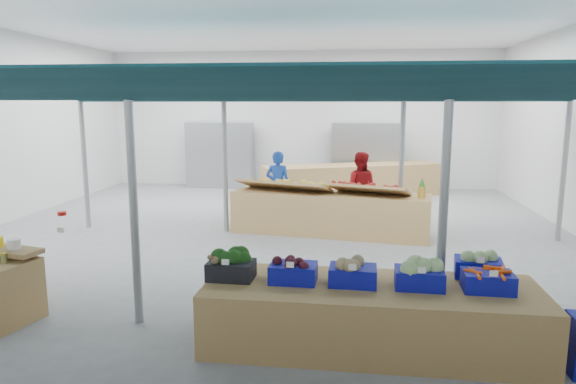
# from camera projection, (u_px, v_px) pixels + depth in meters

# --- Properties ---
(floor) EXTENTS (13.00, 13.00, 0.00)m
(floor) POSITION_uv_depth(u_px,v_px,m) (271.00, 239.00, 9.99)
(floor) COLOR slate
(floor) RESTS_ON ground
(hall) EXTENTS (13.00, 13.00, 13.00)m
(hall) POSITION_uv_depth(u_px,v_px,m) (280.00, 101.00, 10.95)
(hall) COLOR silver
(hall) RESTS_ON ground
(pole_grid) EXTENTS (10.00, 4.60, 3.00)m
(pole_grid) POSITION_uv_depth(u_px,v_px,m) (301.00, 155.00, 7.88)
(pole_grid) COLOR gray
(pole_grid) RESTS_ON floor
(awnings) EXTENTS (9.50, 7.08, 0.30)m
(awnings) POSITION_uv_depth(u_px,v_px,m) (302.00, 91.00, 7.72)
(awnings) COLOR #0B2B31
(awnings) RESTS_ON pole_grid
(back_shelving_left) EXTENTS (2.00, 0.50, 2.00)m
(back_shelving_left) POSITION_uv_depth(u_px,v_px,m) (220.00, 156.00, 15.98)
(back_shelving_left) COLOR #B23F33
(back_shelving_left) RESTS_ON floor
(back_shelving_right) EXTENTS (2.00, 0.50, 2.00)m
(back_shelving_right) POSITION_uv_depth(u_px,v_px,m) (366.00, 157.00, 15.46)
(back_shelving_right) COLOR #B23F33
(back_shelving_right) RESTS_ON floor
(veg_counter) EXTENTS (3.57, 1.26, 0.69)m
(veg_counter) POSITION_uv_depth(u_px,v_px,m) (370.00, 316.00, 5.50)
(veg_counter) COLOR #9C7344
(veg_counter) RESTS_ON floor
(fruit_counter) EXTENTS (4.01, 1.53, 0.84)m
(fruit_counter) POSITION_uv_depth(u_px,v_px,m) (330.00, 213.00, 10.30)
(fruit_counter) COLOR #9C7344
(fruit_counter) RESTS_ON floor
(far_counter) EXTENTS (5.05, 2.84, 0.91)m
(far_counter) POSITION_uv_depth(u_px,v_px,m) (352.00, 181.00, 14.44)
(far_counter) COLOR #9C7344
(far_counter) RESTS_ON floor
(vendor_left) EXTENTS (0.62, 0.46, 1.56)m
(vendor_left) POSITION_uv_depth(u_px,v_px,m) (278.00, 186.00, 11.45)
(vendor_left) COLOR #1A44AD
(vendor_left) RESTS_ON floor
(vendor_right) EXTENTS (0.84, 0.70, 1.56)m
(vendor_right) POSITION_uv_depth(u_px,v_px,m) (359.00, 187.00, 11.24)
(vendor_right) COLOR maroon
(vendor_right) RESTS_ON floor
(crate_broccoli) EXTENTS (0.51, 0.41, 0.35)m
(crate_broccoli) POSITION_uv_depth(u_px,v_px,m) (231.00, 265.00, 5.62)
(crate_broccoli) COLOR black
(crate_broccoli) RESTS_ON veg_counter
(crate_beets) EXTENTS (0.51, 0.41, 0.29)m
(crate_beets) POSITION_uv_depth(u_px,v_px,m) (293.00, 270.00, 5.54)
(crate_beets) COLOR #0D1090
(crate_beets) RESTS_ON veg_counter
(crate_celeriac) EXTENTS (0.51, 0.41, 0.31)m
(crate_celeriac) POSITION_uv_depth(u_px,v_px,m) (353.00, 271.00, 5.45)
(crate_celeriac) COLOR #0D1090
(crate_celeriac) RESTS_ON veg_counter
(crate_cabbage) EXTENTS (0.51, 0.41, 0.35)m
(crate_cabbage) POSITION_uv_depth(u_px,v_px,m) (419.00, 273.00, 5.35)
(crate_cabbage) COLOR #0D1090
(crate_cabbage) RESTS_ON veg_counter
(crate_carrots) EXTENTS (0.51, 0.41, 0.29)m
(crate_carrots) POSITION_uv_depth(u_px,v_px,m) (488.00, 280.00, 5.27)
(crate_carrots) COLOR #0D1090
(crate_carrots) RESTS_ON veg_counter
(sparrow) EXTENTS (0.12, 0.09, 0.11)m
(sparrow) POSITION_uv_depth(u_px,v_px,m) (214.00, 260.00, 5.51)
(sparrow) COLOR brown
(sparrow) RESTS_ON crate_broccoli
(pole_ribbon) EXTENTS (0.12, 0.12, 0.28)m
(pole_ribbon) POSITION_uv_depth(u_px,v_px,m) (62.00, 215.00, 7.06)
(pole_ribbon) COLOR #A9120B
(pole_ribbon) RESTS_ON pole_grid
(apple_heap_yellow) EXTENTS (2.02, 1.25, 0.27)m
(apple_heap_yellow) POSITION_uv_depth(u_px,v_px,m) (284.00, 183.00, 10.36)
(apple_heap_yellow) COLOR #997247
(apple_heap_yellow) RESTS_ON fruit_counter
(apple_heap_red) EXTENTS (1.64, 1.13, 0.27)m
(apple_heap_red) POSITION_uv_depth(u_px,v_px,m) (370.00, 187.00, 9.90)
(apple_heap_red) COLOR #997247
(apple_heap_red) RESTS_ON fruit_counter
(pineapple) EXTENTS (0.14, 0.14, 0.39)m
(pineapple) POSITION_uv_depth(u_px,v_px,m) (422.00, 189.00, 9.64)
(pineapple) COLOR #8C6019
(pineapple) RESTS_ON fruit_counter
(crate_extra) EXTENTS (0.55, 0.44, 0.32)m
(crate_extra) POSITION_uv_depth(u_px,v_px,m) (478.00, 264.00, 5.69)
(crate_extra) COLOR #0D1090
(crate_extra) RESTS_ON veg_counter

